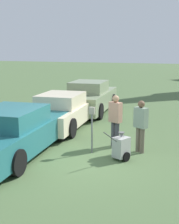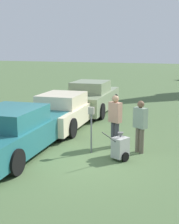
{
  "view_description": "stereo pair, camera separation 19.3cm",
  "coord_description": "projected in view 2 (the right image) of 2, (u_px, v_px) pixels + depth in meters",
  "views": [
    {
      "loc": [
        3.09,
        -8.06,
        3.25
      ],
      "look_at": [
        -0.49,
        1.75,
        1.1
      ],
      "focal_mm": 50.0,
      "sensor_mm": 36.0,
      "label": 1
    },
    {
      "loc": [
        3.28,
        -7.99,
        3.25
      ],
      "look_at": [
        -0.49,
        1.75,
        1.1
      ],
      "focal_mm": 50.0,
      "sensor_mm": 36.0,
      "label": 2
    }
  ],
  "objects": [
    {
      "name": "parking_meter",
      "position": [
        91.0,
        121.0,
        9.66
      ],
      "size": [
        0.18,
        0.09,
        1.47
      ],
      "color": "slate",
      "rests_on": "ground_plane"
    },
    {
      "name": "parked_car_sage",
      "position": [
        92.0,
        98.0,
        15.95
      ],
      "size": [
        2.29,
        4.94,
        1.61
      ],
      "rotation": [
        0.0,
        0.0,
        0.08
      ],
      "color": "gray",
      "rests_on": "ground_plane"
    },
    {
      "name": "person_supervisor",
      "position": [
        140.0,
        124.0,
        9.69
      ],
      "size": [
        0.47,
        0.39,
        1.66
      ],
      "rotation": [
        0.0,
        0.0,
        2.64
      ],
      "color": "#665B4C",
      "rests_on": "ground_plane"
    },
    {
      "name": "parked_car_teal",
      "position": [
        14.0,
        132.0,
        9.71
      ],
      "size": [
        2.37,
        5.28,
        1.47
      ],
      "rotation": [
        0.0,
        0.0,
        0.08
      ],
      "color": "#23666B",
      "rests_on": "ground_plane"
    },
    {
      "name": "equipment_cart",
      "position": [
        120.0,
        147.0,
        9.15
      ],
      "size": [
        0.62,
        0.97,
        1.0
      ],
      "rotation": [
        0.0,
        0.0,
        -0.46
      ],
      "color": "#B2B2AD",
      "rests_on": "ground_plane"
    },
    {
      "name": "person_worker",
      "position": [
        115.0,
        118.0,
        10.27
      ],
      "size": [
        0.47,
        0.37,
        1.74
      ],
      "rotation": [
        0.0,
        0.0,
        2.73
      ],
      "color": "#3F3F47",
      "rests_on": "ground_plane"
    },
    {
      "name": "ground_plane",
      "position": [
        84.0,
        161.0,
        9.11
      ],
      "size": [
        120.0,
        120.0,
        0.0
      ],
      "primitive_type": "plane",
      "color": "#4C663D"
    },
    {
      "name": "parked_car_cream",
      "position": [
        63.0,
        111.0,
        12.95
      ],
      "size": [
        2.23,
        4.82,
        1.43
      ],
      "rotation": [
        0.0,
        0.0,
        0.08
      ],
      "color": "beige",
      "rests_on": "ground_plane"
    }
  ]
}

